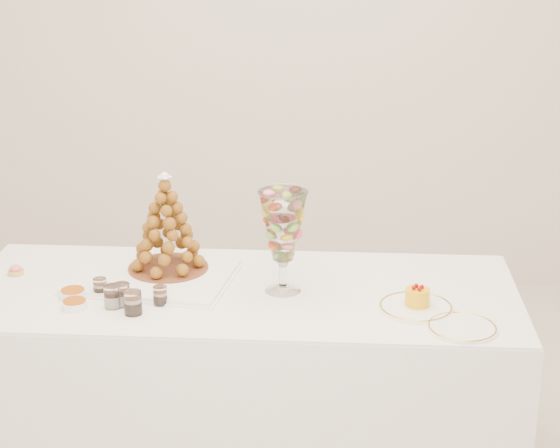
{
  "coord_description": "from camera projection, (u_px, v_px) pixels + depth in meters",
  "views": [
    {
      "loc": [
        0.27,
        -2.77,
        2.01
      ],
      "look_at": [
        0.05,
        0.22,
        0.95
      ],
      "focal_mm": 60.0,
      "sensor_mm": 36.0,
      "label": 1
    }
  ],
  "objects": [
    {
      "name": "verrine_a",
      "position": [
        100.0,
        287.0,
        3.15
      ],
      "size": [
        0.05,
        0.05,
        0.06
      ],
      "primitive_type": "cylinder",
      "rotation": [
        0.0,
        0.0,
        -0.06
      ],
      "color": "white",
      "rests_on": "buffet_table"
    },
    {
      "name": "pink_tart",
      "position": [
        16.0,
        271.0,
        3.34
      ],
      "size": [
        0.06,
        0.06,
        0.04
      ],
      "color": "tan",
      "rests_on": "buffet_table"
    },
    {
      "name": "macaron_vase",
      "position": [
        283.0,
        227.0,
        3.13
      ],
      "size": [
        0.16,
        0.16,
        0.36
      ],
      "color": "white",
      "rests_on": "buffet_table"
    },
    {
      "name": "verrine_b",
      "position": [
        122.0,
        295.0,
        3.08
      ],
      "size": [
        0.06,
        0.06,
        0.08
      ],
      "primitive_type": "cylinder",
      "rotation": [
        0.0,
        0.0,
        0.09
      ],
      "color": "white",
      "rests_on": "buffet_table"
    },
    {
      "name": "verrine_e",
      "position": [
        133.0,
        303.0,
        3.02
      ],
      "size": [
        0.06,
        0.06,
        0.08
      ],
      "primitive_type": "cylinder",
      "rotation": [
        0.0,
        0.0,
        0.13
      ],
      "color": "white",
      "rests_on": "buffet_table"
    },
    {
      "name": "mousse_cake",
      "position": [
        417.0,
        297.0,
        3.06
      ],
      "size": [
        0.08,
        0.08,
        0.07
      ],
      "color": "#F2B50B",
      "rests_on": "cake_plate"
    },
    {
      "name": "cake_plate",
      "position": [
        416.0,
        308.0,
        3.06
      ],
      "size": [
        0.24,
        0.24,
        0.01
      ],
      "primitive_type": "cylinder",
      "color": "white",
      "rests_on": "buffet_table"
    },
    {
      "name": "buffet_table",
      "position": [
        242.0,
        383.0,
        3.34
      ],
      "size": [
        1.91,
        0.77,
        0.73
      ],
      "rotation": [
        0.0,
        0.0,
        0.0
      ],
      "color": "white",
      "rests_on": "ground"
    },
    {
      "name": "ramekin_front",
      "position": [
        75.0,
        305.0,
        3.06
      ],
      "size": [
        0.08,
        0.08,
        0.03
      ],
      "primitive_type": "cylinder",
      "color": "white",
      "rests_on": "buffet_table"
    },
    {
      "name": "spare_plate",
      "position": [
        462.0,
        328.0,
        2.92
      ],
      "size": [
        0.22,
        0.22,
        0.01
      ],
      "primitive_type": "cylinder",
      "color": "white",
      "rests_on": "buffet_table"
    },
    {
      "name": "verrine_c",
      "position": [
        160.0,
        295.0,
        3.09
      ],
      "size": [
        0.05,
        0.05,
        0.06
      ],
      "primitive_type": "cylinder",
      "rotation": [
        0.0,
        0.0,
        0.01
      ],
      "color": "white",
      "rests_on": "buffet_table"
    },
    {
      "name": "ramekin_back",
      "position": [
        73.0,
        294.0,
        3.14
      ],
      "size": [
        0.09,
        0.09,
        0.03
      ],
      "primitive_type": "cylinder",
      "color": "white",
      "rests_on": "buffet_table"
    },
    {
      "name": "verrine_d",
      "position": [
        113.0,
        296.0,
        3.07
      ],
      "size": [
        0.07,
        0.07,
        0.08
      ],
      "primitive_type": "cylinder",
      "rotation": [
        0.0,
        0.0,
        0.31
      ],
      "color": "white",
      "rests_on": "buffet_table"
    },
    {
      "name": "lace_tray",
      "position": [
        153.0,
        277.0,
        3.3
      ],
      "size": [
        0.59,
        0.48,
        0.02
      ],
      "primitive_type": "cube",
      "rotation": [
        0.0,
        0.0,
        -0.14
      ],
      "color": "white",
      "rests_on": "buffet_table"
    },
    {
      "name": "croquembouche",
      "position": [
        166.0,
        223.0,
        3.29
      ],
      "size": [
        0.29,
        0.29,
        0.36
      ],
      "rotation": [
        0.0,
        0.0,
        0.12
      ],
      "color": "brown",
      "rests_on": "lace_tray"
    }
  ]
}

